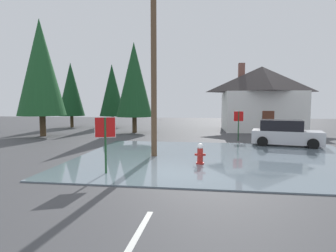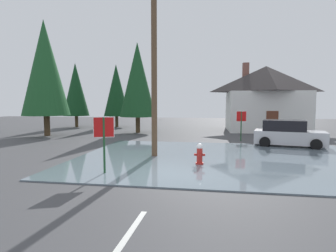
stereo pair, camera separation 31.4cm
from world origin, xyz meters
name	(u,v)px [view 1 (the left image)]	position (x,y,z in m)	size (l,w,h in m)	color
ground_plane	(177,175)	(0.00, 0.00, -0.05)	(80.00, 80.00, 0.10)	#424244
flood_puddle	(221,158)	(1.82, 3.21, 0.03)	(13.87, 10.08, 0.05)	slate
lane_stop_bar	(164,185)	(-0.27, -1.44, 0.00)	(4.27, 0.30, 0.01)	silver
lane_center_stripe	(131,247)	(-0.28, -5.37, 0.00)	(3.35, 0.14, 0.01)	silver
stop_sign_near	(105,134)	(-2.62, -0.43, 1.55)	(0.73, 0.29, 2.17)	#1E4C28
fire_hydrant	(200,154)	(0.84, 1.66, 0.47)	(0.48, 0.41, 0.95)	#AD231E
utility_pole	(154,66)	(-1.47, 3.16, 4.46)	(1.60, 0.28, 8.57)	brown
stop_sign_far	(239,120)	(3.35, 9.80, 1.50)	(0.72, 0.19, 2.11)	#1E4C28
house	(261,97)	(6.35, 17.76, 3.23)	(7.83, 6.55, 6.70)	silver
parked_car	(285,134)	(5.96, 7.74, 0.77)	(4.35, 2.66, 1.63)	silver
pine_tree_tall_left	(71,89)	(-13.69, 18.49, 4.18)	(2.84, 2.84, 7.10)	#4C3823
pine_tree_mid_left	(112,90)	(-9.25, 19.21, 4.09)	(2.78, 2.78, 6.95)	#4C3823
pine_tree_short_left	(134,80)	(-5.35, 14.00, 4.76)	(3.24, 3.24, 8.09)	#4C3823
pine_tree_far_center	(41,68)	(-12.05, 10.42, 5.50)	(3.74, 3.74, 9.34)	#4C3823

